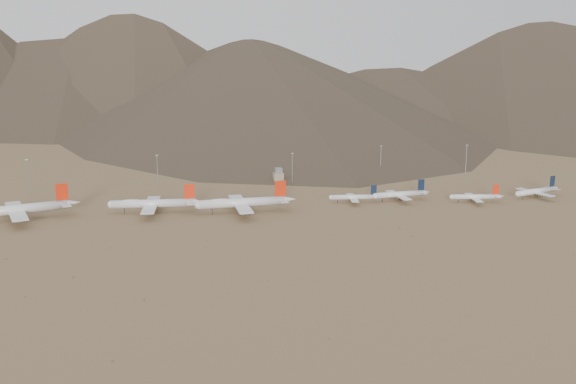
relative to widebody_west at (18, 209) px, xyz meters
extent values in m
plane|color=#99734F|center=(154.26, -35.71, -7.31)|extent=(3000.00, 3000.00, 0.00)
cylinder|color=white|center=(-0.29, -0.08, -0.08)|extent=(58.78, 22.38, 6.14)
cone|color=white|center=(31.67, 9.14, 0.38)|extent=(11.81, 8.27, 5.52)
cube|color=white|center=(-1.43, -0.41, -1.00)|extent=(24.24, 54.95, 0.77)
cube|color=white|center=(27.10, 7.83, 0.54)|extent=(10.88, 21.36, 0.37)
cube|color=red|center=(25.96, 7.50, 8.44)|extent=(7.57, 2.67, 10.89)
cylinder|color=black|center=(0.42, 1.72, -5.23)|extent=(0.50, 0.50, 4.16)
cylinder|color=black|center=(1.28, -1.23, -5.23)|extent=(0.50, 0.50, 4.16)
cylinder|color=slate|center=(-4.45, 10.05, -2.52)|extent=(6.47, 4.30, 2.76)
cylinder|color=slate|center=(1.59, -10.88, -2.52)|extent=(6.47, 4.30, 2.76)
cylinder|color=slate|center=(-7.17, 19.47, -2.52)|extent=(6.47, 4.30, 2.76)
cylinder|color=slate|center=(4.31, -20.29, -2.52)|extent=(6.47, 4.30, 2.76)
cylinder|color=white|center=(83.50, 1.89, -0.83)|extent=(53.50, 10.43, 5.50)
sphere|color=white|center=(57.01, 4.36, -0.83)|extent=(5.39, 5.39, 5.39)
cone|color=white|center=(113.18, -0.89, -0.42)|extent=(10.00, 5.82, 4.95)
cube|color=white|center=(82.44, 1.98, -1.65)|extent=(13.02, 49.37, 0.69)
cube|color=white|center=(108.94, -0.49, -0.28)|extent=(6.49, 18.90, 0.33)
cube|color=red|center=(107.88, -0.39, 6.80)|extent=(6.94, 1.14, 9.76)
cylinder|color=black|center=(64.96, 3.62, -5.44)|extent=(0.35, 0.35, 3.73)
cylinder|color=black|center=(84.69, 3.16, -5.44)|extent=(0.44, 0.44, 3.73)
cylinder|color=black|center=(84.44, 0.42, -5.44)|extent=(0.44, 0.44, 3.73)
ellipsoid|color=white|center=(69.73, 3.17, 0.68)|extent=(17.34, 5.69, 3.30)
cylinder|color=slate|center=(83.35, 11.70, -3.02)|extent=(5.53, 2.96, 2.47)
cylinder|color=slate|center=(81.54, -7.73, -3.02)|extent=(5.53, 2.96, 2.47)
cylinder|color=slate|center=(84.17, 20.44, -3.02)|extent=(5.53, 2.96, 2.47)
cylinder|color=slate|center=(80.72, -16.47, -3.02)|extent=(5.53, 2.96, 2.47)
cylinder|color=white|center=(141.82, -9.18, -0.35)|extent=(57.27, 7.49, 5.90)
sphere|color=white|center=(113.27, -9.97, -0.35)|extent=(5.78, 5.78, 5.78)
cone|color=white|center=(173.80, -8.29, 0.09)|extent=(10.43, 5.60, 5.31)
cube|color=white|center=(140.68, -9.21, -1.24)|extent=(10.59, 52.60, 0.74)
cube|color=white|center=(169.23, -8.41, 0.24)|extent=(5.69, 20.03, 0.35)
cube|color=red|center=(168.09, -8.45, 7.83)|extent=(7.44, 0.74, 10.47)
cylinder|color=black|center=(121.84, -9.73, -5.31)|extent=(0.38, 0.38, 4.00)
cylinder|color=black|center=(142.93, -7.67, -5.31)|extent=(0.48, 0.48, 4.00)
cylinder|color=black|center=(143.01, -10.62, -5.31)|extent=(0.48, 0.48, 4.00)
ellipsoid|color=white|center=(126.98, -9.59, 1.27)|extent=(18.40, 4.93, 3.54)
cylinder|color=slate|center=(140.39, 1.26, -2.70)|extent=(5.78, 2.81, 2.66)
cylinder|color=slate|center=(140.97, -19.68, -2.70)|extent=(5.78, 2.81, 2.66)
cylinder|color=slate|center=(140.13, 10.68, -2.70)|extent=(5.78, 2.81, 2.66)
cylinder|color=slate|center=(141.24, -29.10, -2.70)|extent=(5.78, 2.81, 2.66)
cylinder|color=white|center=(223.03, 3.23, -3.23)|extent=(31.86, 7.81, 3.44)
sphere|color=white|center=(207.34, 5.43, -3.23)|extent=(3.37, 3.37, 3.37)
cone|color=white|center=(240.61, 0.77, -2.97)|extent=(6.08, 3.86, 3.10)
cube|color=white|center=(222.41, 3.32, -3.75)|extent=(8.79, 27.60, 0.43)
cube|color=white|center=(238.09, 1.12, -2.89)|extent=(4.26, 10.62, 0.21)
cube|color=#111E33|center=(237.47, 1.21, 1.88)|extent=(4.12, 0.88, 6.79)
cylinder|color=black|center=(212.05, 4.77, -6.13)|extent=(0.36, 0.36, 2.35)
cylinder|color=black|center=(223.78, 3.99, -6.13)|extent=(0.45, 0.45, 2.35)
cylinder|color=black|center=(223.54, 2.29, -6.13)|extent=(0.45, 0.45, 2.35)
cylinder|color=slate|center=(223.46, 10.85, -4.60)|extent=(3.35, 1.97, 1.55)
cylinder|color=slate|center=(221.35, -4.21, -4.60)|extent=(3.35, 1.97, 1.55)
cylinder|color=white|center=(257.13, 2.24, -2.51)|extent=(37.49, 6.82, 4.05)
sphere|color=white|center=(238.53, 0.85, -2.51)|extent=(3.97, 3.97, 3.97)
cone|color=white|center=(277.95, 3.80, -2.21)|extent=(6.97, 4.13, 3.64)
cube|color=white|center=(256.38, 2.18, -3.12)|extent=(8.33, 32.32, 0.51)
cube|color=white|center=(274.98, 3.57, -2.11)|extent=(4.25, 12.36, 0.24)
cube|color=#111E33|center=(274.24, 3.52, 3.51)|extent=(4.86, 0.73, 7.99)
cylinder|color=black|center=(244.11, 1.26, -5.92)|extent=(0.43, 0.43, 2.77)
cylinder|color=black|center=(257.80, 3.30, -5.92)|extent=(0.53, 0.53, 2.77)
cylinder|color=black|center=(257.95, 1.28, -5.92)|extent=(0.53, 0.53, 2.77)
cylinder|color=slate|center=(255.72, 11.11, -4.12)|extent=(3.85, 2.10, 1.82)
cylinder|color=slate|center=(257.05, -6.74, -4.12)|extent=(3.85, 2.10, 1.82)
cylinder|color=white|center=(307.69, -13.62, -3.11)|extent=(32.72, 9.21, 3.54)
sphere|color=white|center=(291.64, -10.76, -3.11)|extent=(3.47, 3.47, 3.47)
cone|color=white|center=(325.67, -16.83, -2.85)|extent=(6.34, 4.17, 3.19)
cube|color=white|center=(307.05, -13.51, -3.64)|extent=(10.04, 28.43, 0.44)
cube|color=white|center=(323.10, -16.37, -2.76)|extent=(4.75, 10.97, 0.21)
cube|color=red|center=(322.46, -16.25, 2.15)|extent=(4.23, 1.06, 6.99)
cylinder|color=black|center=(296.46, -11.62, -6.09)|extent=(0.37, 0.37, 2.42)
cylinder|color=black|center=(308.49, -12.87, -6.09)|extent=(0.47, 0.47, 2.42)
cylinder|color=black|center=(308.18, -14.61, -6.09)|extent=(0.47, 0.47, 2.42)
cylinder|color=slate|center=(308.42, -5.80, -4.52)|extent=(3.49, 2.14, 1.59)
cylinder|color=slate|center=(305.68, -21.21, -4.52)|extent=(3.49, 2.14, 1.59)
cylinder|color=white|center=(359.14, -8.34, -2.55)|extent=(36.62, 14.46, 4.02)
sphere|color=white|center=(341.41, -13.64, -2.55)|extent=(3.94, 3.94, 3.94)
cone|color=white|center=(379.00, -2.40, -2.24)|extent=(7.42, 5.37, 3.62)
cube|color=white|center=(358.43, -8.55, -3.15)|extent=(14.76, 32.09, 0.50)
cube|color=white|center=(376.16, -3.25, -2.14)|extent=(6.65, 12.51, 0.24)
cube|color=#111E33|center=(375.45, -3.46, 3.43)|extent=(4.71, 1.73, 7.93)
cylinder|color=black|center=(346.73, -12.05, -5.93)|extent=(0.42, 0.42, 2.75)
cylinder|color=black|center=(359.56, -7.16, -5.93)|extent=(0.53, 0.53, 2.75)
cylinder|color=black|center=(360.14, -9.09, -5.93)|extent=(0.53, 0.53, 2.75)
cylinder|color=slate|center=(355.89, -0.04, -4.14)|extent=(4.06, 2.79, 1.81)
cylinder|color=slate|center=(360.98, -17.06, -4.14)|extent=(4.06, 2.79, 1.81)
cube|color=gray|center=(184.26, 84.29, -3.31)|extent=(8.00, 8.00, 8.00)
cube|color=slate|center=(184.26, 84.29, 2.69)|extent=(6.00, 6.00, 4.00)
cylinder|color=gray|center=(-8.97, 85.07, 5.19)|extent=(0.50, 0.50, 25.00)
cube|color=gray|center=(-8.97, 85.07, 17.99)|extent=(2.00, 0.60, 0.80)
cylinder|color=gray|center=(87.46, 85.86, 5.19)|extent=(0.50, 0.50, 25.00)
cube|color=gray|center=(87.46, 85.86, 17.99)|extent=(2.00, 0.60, 0.80)
cylinder|color=gray|center=(193.81, 74.01, 5.19)|extent=(0.50, 0.50, 25.00)
cube|color=gray|center=(193.81, 74.01, 17.99)|extent=(2.00, 0.60, 0.80)
cylinder|color=gray|center=(277.36, 98.77, 5.19)|extent=(0.50, 0.50, 25.00)
cube|color=gray|center=(277.36, 98.77, 17.99)|extent=(2.00, 0.60, 0.80)
cylinder|color=gray|center=(352.21, 88.36, 5.19)|extent=(0.50, 0.50, 25.00)
cube|color=gray|center=(352.21, 88.36, 17.99)|extent=(2.00, 0.60, 0.80)
ellipsoid|color=olive|center=(113.56, -68.63, -7.02)|extent=(0.66, 0.66, 0.58)
ellipsoid|color=olive|center=(125.70, -160.86, -7.12)|extent=(0.50, 0.50, 0.37)
ellipsoid|color=olive|center=(60.55, -73.04, -7.04)|extent=(0.66, 0.66, 0.53)
ellipsoid|color=olive|center=(46.00, -116.75, -7.03)|extent=(0.95, 0.95, 0.55)
ellipsoid|color=olive|center=(111.50, -81.65, -7.14)|extent=(0.59, 0.59, 0.33)
ellipsoid|color=olive|center=(230.17, -68.56, -6.89)|extent=(1.02, 1.02, 0.84)
ellipsoid|color=olive|center=(69.64, -207.95, -7.09)|extent=(0.63, 0.63, 0.42)
ellipsoid|color=olive|center=(79.78, -153.18, -7.01)|extent=(0.76, 0.76, 0.60)
ellipsoid|color=olive|center=(8.90, -82.09, -7.08)|extent=(0.85, 0.85, 0.45)
ellipsoid|color=olive|center=(148.21, -206.21, -7.10)|extent=(0.60, 0.60, 0.41)
ellipsoid|color=olive|center=(136.33, -140.22, -7.11)|extent=(0.62, 0.62, 0.40)
ellipsoid|color=olive|center=(231.13, -85.56, -7.05)|extent=(0.91, 0.91, 0.52)
ellipsoid|color=olive|center=(302.19, -134.13, -7.06)|extent=(0.65, 0.65, 0.50)
ellipsoid|color=olive|center=(347.19, -38.45, -7.04)|extent=(0.89, 0.89, 0.53)
ellipsoid|color=olive|center=(224.18, -116.16, -7.13)|extent=(0.68, 0.68, 0.36)
ellipsoid|color=olive|center=(28.37, -138.60, -7.09)|extent=(0.54, 0.54, 0.43)
camera|label=1|loc=(88.46, -421.44, 98.97)|focal=40.00mm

